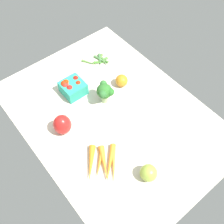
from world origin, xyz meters
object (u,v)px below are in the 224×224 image
at_px(heirloom_tomato_orange, 122,81).
at_px(broccoli_head, 105,91).
at_px(heirloom_tomato_green, 149,173).
at_px(carrot_bunch, 103,163).
at_px(berry_basket, 72,87).
at_px(okra_pile, 100,61).
at_px(bell_pepper_red, 62,125).

bearing_deg(heirloom_tomato_orange, broccoli_head, -76.61).
relative_size(broccoli_head, heirloom_tomato_green, 1.61).
relative_size(broccoli_head, heirloom_tomato_orange, 1.79).
height_order(broccoli_head, carrot_bunch, broccoli_head).
xyz_separation_m(heirloom_tomato_green, heirloom_tomato_orange, (-0.44, 0.23, -0.00)).
distance_m(broccoli_head, berry_basket, 0.17).
height_order(okra_pile, broccoli_head, broccoli_head).
relative_size(berry_basket, heirloom_tomato_orange, 1.72).
xyz_separation_m(carrot_bunch, heirloom_tomato_orange, (-0.28, 0.34, 0.02)).
bearing_deg(carrot_bunch, berry_basket, 162.92).
bearing_deg(carrot_bunch, okra_pile, 143.60).
height_order(bell_pepper_red, heirloom_tomato_green, bell_pepper_red).
distance_m(broccoli_head, carrot_bunch, 0.33).
distance_m(bell_pepper_red, berry_basket, 0.22).
height_order(carrot_bunch, heirloom_tomato_orange, heirloom_tomato_orange).
distance_m(okra_pile, broccoli_head, 0.28).
distance_m(okra_pile, heirloom_tomato_green, 0.68).
bearing_deg(heirloom_tomato_orange, bell_pepper_red, -83.37).
xyz_separation_m(bell_pepper_red, broccoli_head, (-0.01, 0.25, 0.02)).
bearing_deg(carrot_bunch, heirloom_tomato_green, 35.43).
height_order(bell_pepper_red, okra_pile, bell_pepper_red).
bearing_deg(heirloom_tomato_green, bell_pepper_red, -159.88).
relative_size(bell_pepper_red, berry_basket, 0.93).
height_order(bell_pepper_red, carrot_bunch, bell_pepper_red).
bearing_deg(okra_pile, heirloom_tomato_orange, -4.62).
height_order(okra_pile, heirloom_tomato_green, heirloom_tomato_green).
bearing_deg(heirloom_tomato_green, heirloom_tomato_orange, 152.12).
xyz_separation_m(okra_pile, carrot_bunch, (0.48, -0.36, 0.01)).
bearing_deg(bell_pepper_red, okra_pile, 121.82).
distance_m(broccoli_head, heirloom_tomato_orange, 0.14).
bearing_deg(berry_basket, bell_pepper_red, -44.94).
distance_m(heirloom_tomato_green, berry_basket, 0.55).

